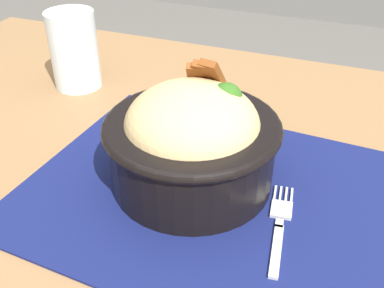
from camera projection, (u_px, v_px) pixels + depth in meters
The scene contains 5 objects.
table at pixel (210, 252), 0.51m from camera, with size 1.27×0.88×0.75m.
placemat at pixel (206, 191), 0.50m from camera, with size 0.39×0.32×0.00m, color #11194C.
bowl at pixel (192, 139), 0.48m from camera, with size 0.19×0.19×0.14m.
fork at pixel (280, 223), 0.45m from camera, with size 0.03×0.13×0.00m.
drinking_glass at pixel (75, 55), 0.70m from camera, with size 0.07×0.07×0.12m.
Camera 1 is at (0.11, -0.34, 1.08)m, focal length 41.92 mm.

